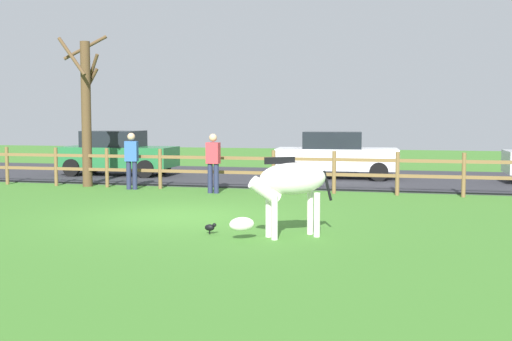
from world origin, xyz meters
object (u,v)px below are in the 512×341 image
parked_car_green (117,153)px  parked_car_white (336,155)px  crow_on_grass (210,227)px  bare_tree (86,108)px  visitor_right_of_tree (213,160)px  visitor_left_of_tree (132,158)px  zebra (288,185)px

parked_car_green → parked_car_white: bearing=4.8°
parked_car_white → parked_car_green: 7.66m
crow_on_grass → parked_car_green: parked_car_green is taller
bare_tree → visitor_right_of_tree: bearing=-10.9°
crow_on_grass → parked_car_white: parked_car_white is taller
parked_car_white → visitor_right_of_tree: size_ratio=2.53×
crow_on_grass → bare_tree: bearing=131.5°
parked_car_white → parked_car_green: (-7.64, -0.64, 0.00)m
visitor_left_of_tree → zebra: bearing=-47.4°
parked_car_green → visitor_right_of_tree: (4.88, -4.12, 0.06)m
zebra → visitor_left_of_tree: 8.75m
bare_tree → visitor_left_of_tree: bare_tree is taller
crow_on_grass → parked_car_green: 12.36m
visitor_left_of_tree → visitor_right_of_tree: same height
bare_tree → parked_car_green: bare_tree is taller
crow_on_grass → visitor_right_of_tree: 6.51m
bare_tree → parked_car_green: (-0.61, 3.30, -1.52)m
bare_tree → parked_car_green: size_ratio=1.14×
zebra → visitor_right_of_tree: size_ratio=1.02×
zebra → bare_tree: bearing=137.6°
visitor_right_of_tree → bare_tree: bearing=169.1°
crow_on_grass → parked_car_green: (-6.80, 10.29, 0.72)m
zebra → visitor_right_of_tree: (-3.34, 6.12, -0.02)m
zebra → visitor_right_of_tree: 6.97m
zebra → crow_on_grass: (-1.42, -0.05, -0.80)m
crow_on_grass → visitor_left_of_tree: size_ratio=0.13×
crow_on_grass → parked_car_white: 10.99m
zebra → parked_car_green: 13.14m
parked_car_green → visitor_right_of_tree: visitor_right_of_tree is taller
zebra → parked_car_white: parked_car_white is taller
parked_car_white → visitor_right_of_tree: visitor_right_of_tree is taller
crow_on_grass → visitor_left_of_tree: visitor_left_of_tree is taller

